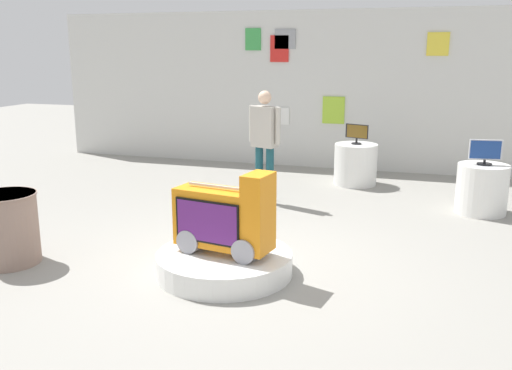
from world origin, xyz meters
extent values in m
plane|color=gray|center=(0.00, 0.00, 0.00)|extent=(30.00, 30.00, 0.00)
cube|color=silver|center=(0.00, 5.42, 1.52)|extent=(11.65, 0.10, 3.03)
cube|color=green|center=(-1.58, 5.36, 2.49)|extent=(0.32, 0.02, 0.42)
cube|color=red|center=(-1.04, 5.36, 2.31)|extent=(0.37, 0.02, 0.51)
cube|color=#9ECC33|center=(0.05, 5.36, 1.15)|extent=(0.43, 0.02, 0.52)
cube|color=yellow|center=(1.89, 5.36, 2.39)|extent=(0.38, 0.02, 0.41)
cube|color=gray|center=(-0.93, 5.36, 2.49)|extent=(0.42, 0.02, 0.37)
cube|color=white|center=(-1.01, 5.36, 1.00)|extent=(0.35, 0.02, 0.34)
cylinder|color=white|center=(-0.10, -0.33, 0.12)|extent=(1.42, 1.42, 0.23)
cylinder|color=gray|center=(-0.42, -0.27, 0.36)|extent=(0.32, 0.46, 0.25)
cylinder|color=gray|center=(0.22, -0.38, 0.36)|extent=(0.32, 0.46, 0.25)
cube|color=orange|center=(-0.10, -0.33, 0.61)|extent=(1.06, 0.54, 0.60)
cube|color=orange|center=(0.29, -0.39, 1.01)|extent=(0.28, 0.40, 0.21)
cube|color=black|center=(-0.21, -0.51, 0.61)|extent=(0.72, 0.14, 0.45)
cube|color=#561E6B|center=(-0.21, -0.51, 0.61)|extent=(0.69, 0.13, 0.41)
cube|color=#B2B2B7|center=(-0.10, -0.33, 0.94)|extent=(0.81, 0.17, 0.02)
cylinder|color=white|center=(2.63, 2.90, 0.35)|extent=(0.71, 0.71, 0.71)
cylinder|color=black|center=(2.63, 2.90, 0.72)|extent=(0.21, 0.21, 0.02)
cylinder|color=black|center=(2.63, 2.90, 0.76)|extent=(0.04, 0.04, 0.06)
cube|color=silver|center=(2.63, 2.90, 0.93)|extent=(0.45, 0.10, 0.28)
cube|color=navy|center=(2.63, 2.87, 0.93)|extent=(0.41, 0.07, 0.25)
cylinder|color=white|center=(0.67, 4.14, 0.35)|extent=(0.74, 0.74, 0.71)
cylinder|color=black|center=(0.67, 4.14, 0.72)|extent=(0.17, 0.17, 0.02)
cylinder|color=black|center=(0.67, 4.14, 0.77)|extent=(0.04, 0.04, 0.08)
cube|color=black|center=(0.67, 4.14, 0.93)|extent=(0.40, 0.16, 0.24)
cube|color=brown|center=(0.67, 4.12, 0.93)|extent=(0.36, 0.13, 0.21)
cylinder|color=gray|center=(-2.47, -0.73, 0.39)|extent=(0.65, 0.65, 0.79)
cylinder|color=gray|center=(-2.47, -0.73, 0.78)|extent=(0.68, 0.68, 0.02)
cylinder|color=#194751|center=(-0.41, 2.48, 0.43)|extent=(0.12, 0.12, 0.86)
cylinder|color=#194751|center=(-0.60, 2.55, 0.43)|extent=(0.12, 0.12, 0.86)
cube|color=#B2ADA3|center=(-0.50, 2.52, 1.17)|extent=(0.42, 0.31, 0.61)
sphere|color=beige|center=(-0.50, 2.52, 1.61)|extent=(0.20, 0.20, 0.20)
cylinder|color=#B2ADA3|center=(-0.28, 2.44, 1.20)|extent=(0.08, 0.08, 0.55)
cylinder|color=#B2ADA3|center=(-0.73, 2.60, 1.20)|extent=(0.08, 0.08, 0.55)
camera|label=1|loc=(1.86, -5.48, 2.29)|focal=39.33mm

